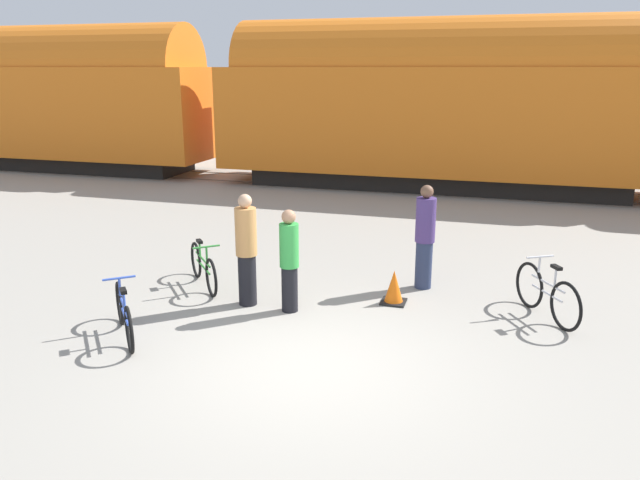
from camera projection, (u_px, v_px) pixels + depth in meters
name	position (u px, v px, depth m)	size (l,w,h in m)	color
ground_plane	(309.00, 365.00, 8.06)	(80.00, 80.00, 0.00)	gray
freight_train	(435.00, 101.00, 19.18)	(42.88, 3.09, 5.19)	black
rail_near	(428.00, 192.00, 19.24)	(54.88, 0.07, 0.01)	#4C4238
rail_far	(434.00, 184.00, 20.57)	(54.88, 0.07, 0.01)	#4C4238
bicycle_blue	(124.00, 314.00, 8.80)	(1.16, 1.35, 0.81)	black
bicycle_green	(203.00, 267.00, 10.86)	(1.19, 1.37, 0.82)	black
bicycle_silver	(547.00, 294.00, 9.48)	(0.91, 1.48, 0.92)	black
person_in_tan	(246.00, 250.00, 9.89)	(0.34, 0.34, 1.82)	black
person_in_purple	(425.00, 237.00, 10.66)	(0.34, 0.34, 1.81)	#283351
person_in_green	(289.00, 260.00, 9.64)	(0.30, 0.30, 1.64)	black
traffic_cone	(394.00, 288.00, 10.13)	(0.40, 0.40, 0.55)	black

